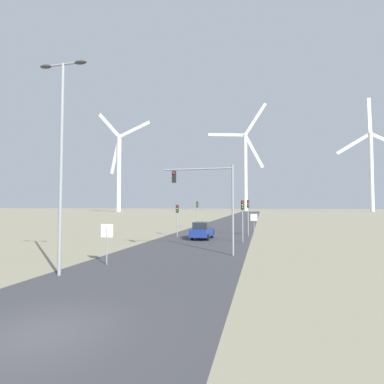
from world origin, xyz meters
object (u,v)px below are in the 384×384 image
at_px(car_approaching, 202,231).
at_px(wind_turbine_center, 371,163).
at_px(traffic_light_mast_overhead, 209,190).
at_px(wind_turbine_far_left, 119,164).
at_px(wind_turbine_left, 245,163).
at_px(traffic_light_post_mid_left, 197,209).
at_px(stop_sign_near, 107,236).
at_px(streetlamp, 62,143).
at_px(traffic_light_post_mid_right, 248,210).
at_px(traffic_light_post_near_left, 177,213).
at_px(stop_sign_far, 254,220).
at_px(traffic_light_post_near_right, 242,212).

bearing_deg(car_approaching, wind_turbine_center, 66.74).
bearing_deg(traffic_light_mast_overhead, wind_turbine_center, 68.71).
xyz_separation_m(wind_turbine_far_left, wind_turbine_left, (65.85, 47.84, 5.04)).
height_order(traffic_light_post_mid_left, wind_turbine_center, wind_turbine_center).
bearing_deg(stop_sign_near, streetlamp, -107.51).
distance_m(traffic_light_post_mid_right, wind_turbine_far_left, 137.73).
distance_m(stop_sign_near, wind_turbine_center, 185.06).
bearing_deg(traffic_light_post_near_left, car_approaching, -29.20).
height_order(streetlamp, wind_turbine_far_left, wind_turbine_far_left).
bearing_deg(car_approaching, wind_turbine_left, 91.38).
bearing_deg(traffic_light_post_near_left, traffic_light_mast_overhead, -63.67).
bearing_deg(traffic_light_mast_overhead, wind_turbine_far_left, 119.51).
bearing_deg(streetlamp, stop_sign_far, 68.07).
distance_m(traffic_light_post_near_left, car_approaching, 4.21).
relative_size(stop_sign_far, traffic_light_mast_overhead, 0.39).
bearing_deg(traffic_light_mast_overhead, wind_turbine_left, 92.09).
relative_size(car_approaching, wind_turbine_center, 0.06).
xyz_separation_m(streetlamp, wind_turbine_left, (0.02, 183.70, 24.18)).
height_order(streetlamp, traffic_light_post_near_left, streetlamp).
xyz_separation_m(stop_sign_far, traffic_light_mast_overhead, (-2.89, -14.91, 2.94)).
height_order(stop_sign_far, wind_turbine_center, wind_turbine_center).
bearing_deg(traffic_light_post_near_right, stop_sign_near, -119.97).
distance_m(traffic_light_post_near_right, wind_turbine_left, 170.26).
bearing_deg(stop_sign_far, traffic_light_mast_overhead, -100.98).
relative_size(streetlamp, traffic_light_post_mid_left, 2.69).
distance_m(traffic_light_post_mid_left, traffic_light_post_mid_right, 12.46).
bearing_deg(wind_turbine_center, traffic_light_post_near_right, -111.62).
bearing_deg(traffic_light_post_mid_left, traffic_light_post_near_right, -63.27).
bearing_deg(wind_turbine_left, stop_sign_far, -86.69).
bearing_deg(car_approaching, wind_turbine_far_left, 120.64).
bearing_deg(traffic_light_post_near_right, wind_turbine_far_left, 121.77).
bearing_deg(streetlamp, traffic_light_post_near_left, 88.07).
distance_m(car_approaching, wind_turbine_far_left, 139.32).
bearing_deg(traffic_light_post_mid_right, wind_turbine_far_left, 123.26).
xyz_separation_m(stop_sign_far, traffic_light_post_near_left, (-8.64, -3.31, 0.90)).
bearing_deg(traffic_light_post_near_left, traffic_light_post_mid_left, 90.89).
xyz_separation_m(streetlamp, stop_sign_far, (9.31, 23.12, -5.10)).
distance_m(stop_sign_near, traffic_light_post_near_right, 14.91).
relative_size(traffic_light_post_near_right, traffic_light_mast_overhead, 0.62).
bearing_deg(stop_sign_near, wind_turbine_left, 90.31).
xyz_separation_m(traffic_light_post_near_right, wind_turbine_far_left, (-74.24, 119.88, 23.03)).
height_order(traffic_light_post_near_left, wind_turbine_left, wind_turbine_left).
bearing_deg(wind_turbine_far_left, streetlamp, -64.15).
relative_size(stop_sign_far, traffic_light_post_near_right, 0.63).
bearing_deg(traffic_light_post_near_left, wind_turbine_left, 90.23).
bearing_deg(wind_turbine_far_left, stop_sign_near, -63.28).
relative_size(traffic_light_post_mid_right, wind_turbine_far_left, 0.08).
bearing_deg(traffic_light_mast_overhead, stop_sign_near, -136.83).
bearing_deg(traffic_light_post_mid_left, stop_sign_far, -44.21).
bearing_deg(wind_turbine_center, traffic_light_mast_overhead, -111.29).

